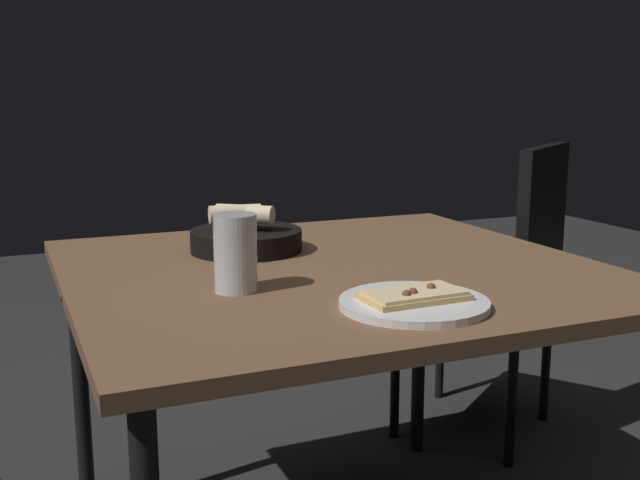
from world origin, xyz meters
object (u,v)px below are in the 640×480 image
bread_basket (246,236)px  chair_near (503,276)px  pizza_plate (416,301)px  beer_glass (236,258)px  dining_table (334,292)px

bread_basket → chair_near: chair_near is taller
bread_basket → pizza_plate: bearing=-167.0°
bread_basket → beer_glass: 0.36m
bread_basket → chair_near: (0.24, -0.92, -0.24)m
beer_glass → chair_near: (0.58, -1.05, -0.27)m
beer_glass → chair_near: 1.23m
chair_near → dining_table: bearing=120.4°
dining_table → chair_near: bearing=-59.6°
dining_table → bread_basket: size_ratio=4.27×
beer_glass → chair_near: chair_near is taller
dining_table → beer_glass: 0.30m
dining_table → beer_glass: size_ratio=7.60×
bread_basket → chair_near: 0.98m
bread_basket → beer_glass: beer_glass is taller
pizza_plate → bread_basket: (0.56, 0.13, 0.02)m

